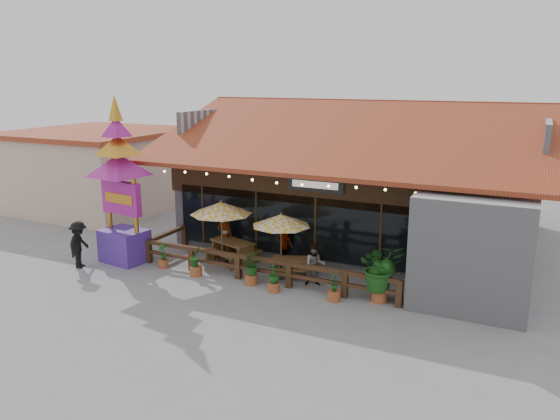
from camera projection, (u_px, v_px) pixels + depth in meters
The scene contains 19 objects.
ground at pixel (308, 285), 18.99m from camera, with size 100.00×100.00×0.00m, color gray.
restaurant_building at pixel (372, 189), 24.15m from camera, with size 15.50×14.73×6.09m.
patio_railing at pixel (247, 261), 19.56m from camera, with size 10.00×2.60×0.92m.
neighbor_building at pixel (99, 168), 30.02m from camera, with size 8.40×8.40×4.22m.
umbrella_left at pixel (221, 208), 20.64m from camera, with size 2.78×2.78×2.52m.
umbrella_right at pixel (281, 220), 19.66m from camera, with size 2.44×2.44×2.30m.
picnic_table_left at pixel (233, 248), 21.20m from camera, with size 2.18×2.03×0.85m.
picnic_table_right at pixel (292, 264), 19.74m from camera, with size 1.74×1.64×0.67m.
thai_sign_tower at pixel (119, 170), 20.56m from camera, with size 2.86×2.86×6.89m.
tropical_plant at pixel (381, 268), 17.34m from camera, with size 1.84×1.76×1.96m.
diner_a at pixel (225, 236), 21.72m from camera, with size 0.65×0.43×1.79m, color #372411.
diner_b at pixel (315, 265), 18.82m from camera, with size 0.71×0.56×1.47m, color #372411.
diner_c at pixel (285, 245), 21.04m from camera, with size 0.86×0.36×1.47m, color #372411.
pedestrian at pixel (79, 245), 20.54m from camera, with size 1.16×0.67×1.80m, color black.
planter_a at pixel (163, 258), 20.62m from camera, with size 0.38×0.38×0.93m.
planter_b at pixel (196, 263), 19.76m from camera, with size 0.45×0.49×1.10m.
planter_c at pixel (251, 268), 18.89m from camera, with size 0.81×0.75×1.10m.
planter_d at pixel (274, 278), 18.28m from camera, with size 0.47×0.47×0.98m.
planter_e at pixel (334, 288), 17.54m from camera, with size 0.43×0.43×1.04m.
Camera 1 is at (6.79, -16.50, 7.07)m, focal length 35.00 mm.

